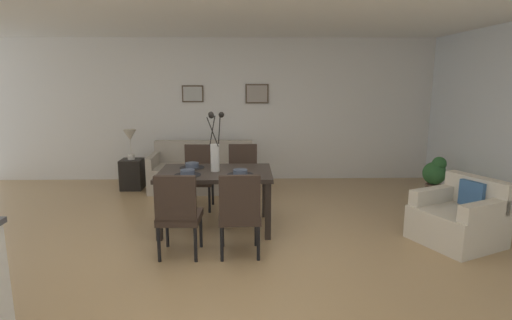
# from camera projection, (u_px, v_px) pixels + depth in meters

# --- Properties ---
(ground_plane) EXTENTS (9.00, 9.00, 0.00)m
(ground_plane) POSITION_uv_depth(u_px,v_px,m) (232.00, 247.00, 4.58)
(ground_plane) COLOR tan
(back_wall_panel) EXTENTS (9.00, 0.10, 2.60)m
(back_wall_panel) POSITION_uv_depth(u_px,v_px,m) (238.00, 110.00, 7.51)
(back_wall_panel) COLOR silver
(back_wall_panel) RESTS_ON ground
(ceiling_panel) EXTENTS (9.00, 7.20, 0.08)m
(ceiling_panel) POSITION_uv_depth(u_px,v_px,m) (231.00, 8.00, 4.45)
(ceiling_panel) COLOR white
(dining_table) EXTENTS (1.40, 0.92, 0.74)m
(dining_table) POSITION_uv_depth(u_px,v_px,m) (215.00, 178.00, 5.06)
(dining_table) COLOR black
(dining_table) RESTS_ON ground
(dining_chair_near_left) EXTENTS (0.45, 0.45, 0.92)m
(dining_chair_near_left) POSITION_uv_depth(u_px,v_px,m) (178.00, 211.00, 4.22)
(dining_chair_near_left) COLOR #33261E
(dining_chair_near_left) RESTS_ON ground
(dining_chair_near_right) EXTENTS (0.46, 0.46, 0.92)m
(dining_chair_near_right) POSITION_uv_depth(u_px,v_px,m) (198.00, 173.00, 5.92)
(dining_chair_near_right) COLOR #33261E
(dining_chair_near_right) RESTS_ON ground
(dining_chair_far_left) EXTENTS (0.46, 0.46, 0.92)m
(dining_chair_far_left) POSITION_uv_depth(u_px,v_px,m) (240.00, 211.00, 4.24)
(dining_chair_far_left) COLOR #33261E
(dining_chair_far_left) RESTS_ON ground
(dining_chair_far_right) EXTENTS (0.45, 0.45, 0.92)m
(dining_chair_far_right) POSITION_uv_depth(u_px,v_px,m) (243.00, 173.00, 5.96)
(dining_chair_far_right) COLOR #33261E
(dining_chair_far_right) RESTS_ON ground
(centerpiece_vase) EXTENTS (0.21, 0.23, 0.73)m
(centerpiece_vase) POSITION_uv_depth(u_px,v_px,m) (215.00, 149.00, 4.99)
(centerpiece_vase) COLOR silver
(centerpiece_vase) RESTS_ON dining_table
(placemat_near_left) EXTENTS (0.32, 0.32, 0.01)m
(placemat_near_left) POSITION_uv_depth(u_px,v_px,m) (188.00, 175.00, 4.83)
(placemat_near_left) COLOR black
(placemat_near_left) RESTS_ON dining_table
(bowl_near_left) EXTENTS (0.17, 0.17, 0.07)m
(bowl_near_left) POSITION_uv_depth(u_px,v_px,m) (188.00, 172.00, 4.82)
(bowl_near_left) COLOR #475166
(bowl_near_left) RESTS_ON dining_table
(placemat_near_right) EXTENTS (0.32, 0.32, 0.01)m
(placemat_near_right) POSITION_uv_depth(u_px,v_px,m) (192.00, 167.00, 5.24)
(placemat_near_right) COLOR black
(placemat_near_right) RESTS_ON dining_table
(bowl_near_right) EXTENTS (0.17, 0.17, 0.07)m
(bowl_near_right) POSITION_uv_depth(u_px,v_px,m) (192.00, 165.00, 5.23)
(bowl_near_right) COLOR #475166
(bowl_near_right) RESTS_ON dining_table
(placemat_far_left) EXTENTS (0.32, 0.32, 0.01)m
(placemat_far_left) POSITION_uv_depth(u_px,v_px,m) (240.00, 175.00, 4.85)
(placemat_far_left) COLOR black
(placemat_far_left) RESTS_ON dining_table
(bowl_far_left) EXTENTS (0.17, 0.17, 0.07)m
(bowl_far_left) POSITION_uv_depth(u_px,v_px,m) (240.00, 172.00, 4.84)
(bowl_far_left) COLOR #475166
(bowl_far_left) RESTS_ON dining_table
(sofa) EXTENTS (1.72, 0.84, 0.80)m
(sofa) POSITION_uv_depth(u_px,v_px,m) (203.00, 173.00, 6.97)
(sofa) COLOR #A89E8E
(sofa) RESTS_ON ground
(side_table) EXTENTS (0.36, 0.36, 0.52)m
(side_table) POSITION_uv_depth(u_px,v_px,m) (132.00, 174.00, 6.96)
(side_table) COLOR black
(side_table) RESTS_ON ground
(table_lamp) EXTENTS (0.22, 0.22, 0.51)m
(table_lamp) POSITION_uv_depth(u_px,v_px,m) (130.00, 138.00, 6.83)
(table_lamp) COLOR beige
(table_lamp) RESTS_ON side_table
(armchair) EXTENTS (1.06, 1.06, 0.75)m
(armchair) POSITION_uv_depth(u_px,v_px,m) (459.00, 219.00, 4.67)
(armchair) COLOR beige
(armchair) RESTS_ON ground
(framed_picture_left) EXTENTS (0.39, 0.03, 0.30)m
(framed_picture_left) POSITION_uv_depth(u_px,v_px,m) (193.00, 94.00, 7.36)
(framed_picture_left) COLOR #473828
(framed_picture_center) EXTENTS (0.42, 0.03, 0.35)m
(framed_picture_center) POSITION_uv_depth(u_px,v_px,m) (257.00, 94.00, 7.39)
(framed_picture_center) COLOR #473828
(potted_plant) EXTENTS (0.36, 0.36, 0.67)m
(potted_plant) POSITION_uv_depth(u_px,v_px,m) (435.00, 175.00, 6.42)
(potted_plant) COLOR brown
(potted_plant) RESTS_ON ground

